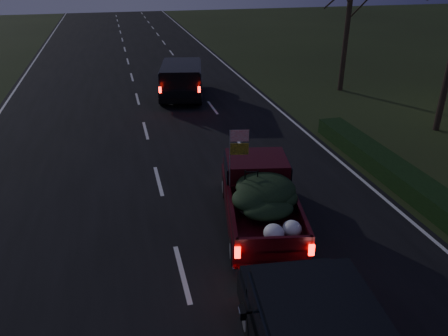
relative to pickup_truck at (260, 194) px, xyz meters
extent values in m
plane|color=black|center=(-2.48, -1.67, -0.95)|extent=(120.00, 120.00, 0.00)
cube|color=black|center=(-2.48, -1.67, -0.94)|extent=(14.00, 120.00, 0.02)
cube|color=black|center=(5.32, 1.33, -0.65)|extent=(1.00, 10.00, 0.60)
cylinder|color=black|center=(9.02, 12.33, 2.55)|extent=(0.28, 0.28, 7.00)
cube|color=#39070E|center=(0.00, 0.02, -0.39)|extent=(2.71, 4.93, 0.51)
cube|color=#39070E|center=(0.16, 0.84, 0.31)|extent=(1.97, 1.79, 0.84)
cube|color=black|center=(0.16, 0.84, 0.40)|extent=(2.05, 1.72, 0.51)
cube|color=#39070E|center=(-0.23, -1.17, -0.11)|extent=(2.18, 2.89, 0.06)
ellipsoid|color=black|center=(-0.09, -0.72, 0.31)|extent=(1.78, 1.93, 0.56)
cylinder|color=gray|center=(-0.82, 0.18, 0.96)|extent=(0.03, 0.03, 1.86)
cube|color=red|center=(-0.57, 0.13, 1.73)|extent=(0.48, 0.11, 0.32)
cube|color=gold|center=(-0.57, 0.13, 1.36)|extent=(0.48, 0.11, 0.32)
cube|color=black|center=(-0.03, 13.32, -0.29)|extent=(3.08, 5.41, 0.64)
cube|color=black|center=(-0.08, 13.06, 0.43)|extent=(2.69, 4.03, 0.85)
cube|color=black|center=(-0.08, 13.06, 0.51)|extent=(2.77, 3.95, 0.51)
cube|color=black|center=(-1.82, -4.44, 0.25)|extent=(0.12, 0.23, 0.16)
camera|label=1|loc=(-3.56, -10.00, 5.85)|focal=35.00mm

